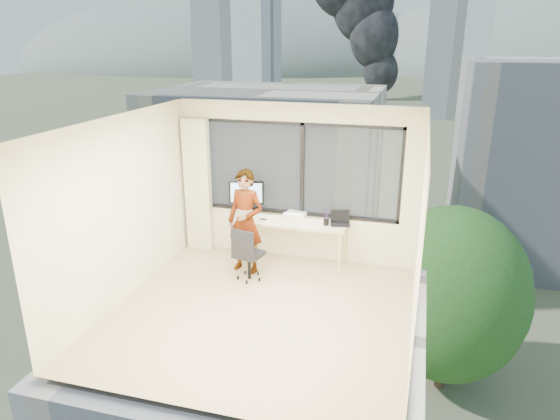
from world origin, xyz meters
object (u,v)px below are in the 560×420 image
(desk, at_px, (291,242))
(game_console, at_px, (295,215))
(handbag, at_px, (342,216))
(laptop, at_px, (340,219))
(chair, at_px, (249,253))
(person, at_px, (246,222))
(monitor, at_px, (247,197))

(desk, height_order, game_console, game_console)
(game_console, distance_m, handbag, 0.78)
(desk, bearing_deg, laptop, 1.87)
(chair, height_order, person, person)
(desk, relative_size, person, 1.08)
(laptop, bearing_deg, desk, 169.58)
(laptop, relative_size, handbag, 1.40)
(desk, relative_size, chair, 2.05)
(monitor, height_order, handbag, monitor)
(desk, relative_size, laptop, 5.54)
(chair, xyz_separation_m, handbag, (1.27, 0.94, 0.40))
(desk, xyz_separation_m, handbag, (0.80, 0.21, 0.46))
(person, height_order, laptop, person)
(monitor, height_order, laptop, monitor)
(game_console, bearing_deg, desk, -83.53)
(person, xyz_separation_m, handbag, (1.42, 0.66, 0.01))
(desk, xyz_separation_m, game_console, (0.02, 0.18, 0.41))
(chair, distance_m, person, 0.51)
(game_console, bearing_deg, person, -122.73)
(desk, distance_m, handbag, 0.95)
(handbag, bearing_deg, desk, 176.08)
(person, height_order, game_console, person)
(game_console, bearing_deg, monitor, -163.75)
(chair, bearing_deg, handbag, 48.99)
(desk, distance_m, chair, 0.88)
(game_console, relative_size, handbag, 1.37)
(chair, distance_m, monitor, 1.10)
(monitor, bearing_deg, laptop, -15.48)
(chair, distance_m, handbag, 1.63)
(monitor, distance_m, handbag, 1.61)
(person, relative_size, game_console, 5.22)
(chair, bearing_deg, game_console, 74.26)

